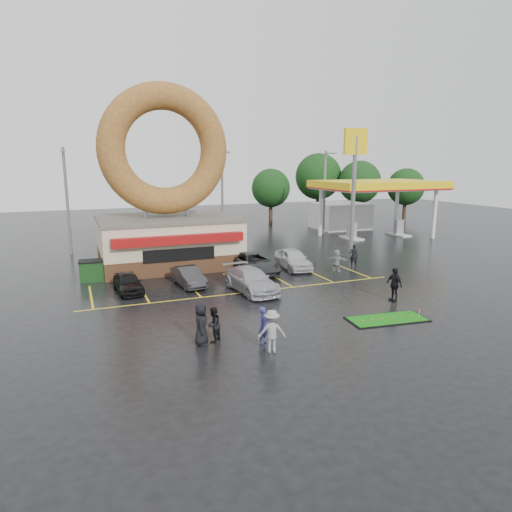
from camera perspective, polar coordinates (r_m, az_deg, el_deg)
name	(u,v)px	position (r m, az deg, el deg)	size (l,w,h in m)	color
ground	(271,308)	(24.92, 1.95, -6.55)	(120.00, 120.00, 0.00)	black
donut_shop	(167,207)	(35.39, -11.11, 6.06)	(10.20, 8.70, 13.50)	#472B19
gas_station	(361,200)	(52.02, 12.96, 6.86)	(12.30, 13.65, 5.90)	silver
shell_sign	(355,167)	(40.53, 12.22, 10.83)	(2.20, 0.36, 10.60)	slate
streetlight_left	(67,199)	(41.66, -22.55, 6.64)	(0.40, 2.21, 9.00)	slate
streetlight_mid	(223,194)	(44.77, -4.21, 7.78)	(0.40, 2.21, 9.00)	slate
streetlight_right	(325,190)	(50.61, 8.62, 8.13)	(0.40, 2.21, 9.00)	slate
tree_far_a	(360,182)	(62.78, 12.83, 9.00)	(5.60, 5.60, 8.00)	#332114
tree_far_b	(406,187)	(64.85, 18.23, 8.21)	(4.90, 4.90, 7.00)	#332114
tree_far_c	(318,177)	(64.02, 7.80, 9.81)	(6.30, 6.30, 9.00)	#332114
tree_far_d	(271,188)	(58.69, 1.86, 8.47)	(4.90, 4.90, 7.00)	#332114
car_black	(128,283)	(28.79, -15.71, -3.21)	(1.45, 3.60, 1.23)	black
car_dgrey	(188,277)	(29.46, -8.44, -2.56)	(1.29, 3.70, 1.22)	#2B2A2D
car_silver	(251,280)	(27.88, -0.64, -3.03)	(2.00, 4.92, 1.43)	#B0B1B6
car_grey	(254,263)	(32.59, -0.28, -0.87)	(2.38, 5.15, 1.43)	#2D2D30
car_white	(293,259)	(33.90, 4.66, -0.37)	(1.76, 4.37, 1.49)	silver
person_blue	(264,325)	(20.00, 0.96, -8.66)	(0.61, 0.40, 1.68)	navy
person_blackjkt	(213,325)	(20.32, -5.36, -8.54)	(0.76, 0.60, 1.57)	black
person_hoodie	(272,331)	(19.14, 1.98, -9.38)	(1.18, 0.68, 1.82)	gray
person_bystander	(201,324)	(20.01, -6.87, -8.47)	(0.91, 0.59, 1.85)	black
person_cameraman	(394,284)	(27.13, 16.89, -3.41)	(1.13, 0.47, 1.93)	black
person_walker_near	(337,261)	(33.35, 10.06, -0.58)	(1.52, 0.48, 1.64)	gray
person_walker_far	(354,255)	(35.24, 12.13, 0.06)	(0.63, 0.41, 1.72)	black
dumpster	(94,271)	(32.35, -19.58, -1.77)	(1.80, 1.20, 1.30)	#173E18
putting_green	(387,319)	(24.10, 16.08, -7.58)	(4.20, 2.17, 0.51)	black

